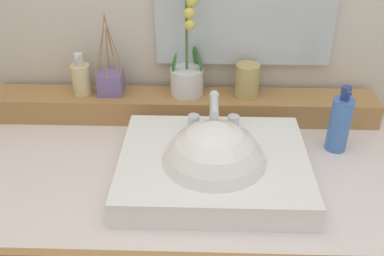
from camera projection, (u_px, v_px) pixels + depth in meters
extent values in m
cube|color=silver|center=(178.00, 169.00, 1.22)|extent=(1.28, 0.66, 0.04)
cube|color=#A57743|center=(183.00, 106.00, 1.41)|extent=(1.20, 0.13, 0.08)
cube|color=white|center=(214.00, 166.00, 1.14)|extent=(0.48, 0.39, 0.07)
sphere|color=white|center=(214.00, 173.00, 1.13)|extent=(0.28, 0.28, 0.28)
cylinder|color=silver|center=(214.00, 111.00, 1.22)|extent=(0.02, 0.02, 0.10)
cylinder|color=silver|center=(215.00, 105.00, 1.14)|extent=(0.02, 0.11, 0.02)
sphere|color=silver|center=(214.00, 95.00, 1.19)|extent=(0.03, 0.03, 0.03)
cylinder|color=silver|center=(194.00, 121.00, 1.24)|extent=(0.03, 0.03, 0.04)
cylinder|color=silver|center=(233.00, 122.00, 1.23)|extent=(0.03, 0.03, 0.04)
cylinder|color=silver|center=(187.00, 81.00, 1.38)|extent=(0.10, 0.10, 0.08)
cylinder|color=tan|center=(187.00, 71.00, 1.36)|extent=(0.09, 0.09, 0.01)
cylinder|color=#476B38|center=(187.00, 27.00, 1.29)|extent=(0.01, 0.01, 0.26)
ellipsoid|color=#387033|center=(174.00, 65.00, 1.34)|extent=(0.03, 0.03, 0.08)
ellipsoid|color=#387033|center=(197.00, 60.00, 1.38)|extent=(0.04, 0.04, 0.09)
ellipsoid|color=#387033|center=(201.00, 65.00, 1.34)|extent=(0.03, 0.03, 0.09)
sphere|color=#D3BB4F|center=(190.00, 25.00, 1.26)|extent=(0.03, 0.03, 0.03)
sphere|color=#D3BB4F|center=(189.00, 14.00, 1.26)|extent=(0.03, 0.03, 0.03)
sphere|color=#D3BB4F|center=(192.00, 2.00, 1.25)|extent=(0.03, 0.03, 0.03)
cylinder|color=#D3C285|center=(82.00, 79.00, 1.38)|extent=(0.06, 0.06, 0.09)
cylinder|color=silver|center=(79.00, 63.00, 1.35)|extent=(0.02, 0.02, 0.02)
cylinder|color=silver|center=(78.00, 57.00, 1.34)|extent=(0.03, 0.03, 0.02)
cylinder|color=silver|center=(77.00, 57.00, 1.32)|extent=(0.01, 0.03, 0.01)
cylinder|color=tan|center=(247.00, 80.00, 1.36)|extent=(0.07, 0.07, 0.10)
cube|color=slate|center=(111.00, 83.00, 1.38)|extent=(0.07, 0.07, 0.07)
cylinder|color=#9E7A4C|center=(115.00, 48.00, 1.32)|extent=(0.05, 0.00, 0.18)
cylinder|color=#9E7A4C|center=(111.00, 44.00, 1.33)|extent=(0.02, 0.03, 0.19)
cylinder|color=#9E7A4C|center=(107.00, 50.00, 1.35)|extent=(0.01, 0.04, 0.15)
cylinder|color=#9E7A4C|center=(102.00, 46.00, 1.33)|extent=(0.04, 0.02, 0.19)
cylinder|color=#9E7A4C|center=(100.00, 50.00, 1.31)|extent=(0.04, 0.03, 0.18)
cylinder|color=#9E7A4C|center=(106.00, 56.00, 1.32)|extent=(0.01, 0.04, 0.14)
cylinder|color=#9E7A4C|center=(112.00, 55.00, 1.32)|extent=(0.04, 0.03, 0.15)
cylinder|color=#4472BC|center=(339.00, 125.00, 1.23)|extent=(0.06, 0.06, 0.16)
cylinder|color=navy|center=(345.00, 97.00, 1.19)|extent=(0.02, 0.02, 0.02)
cylinder|color=navy|center=(346.00, 90.00, 1.18)|extent=(0.03, 0.03, 0.02)
cylinder|color=navy|center=(348.00, 92.00, 1.16)|extent=(0.01, 0.03, 0.01)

